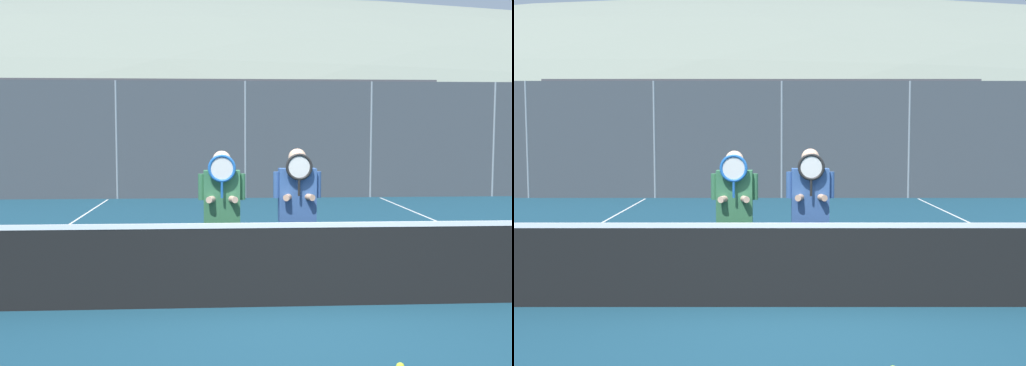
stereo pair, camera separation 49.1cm
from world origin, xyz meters
TOP-DOWN VIEW (x-y plane):
  - ground_plane at (0.00, 0.00)m, footprint 120.00×120.00m
  - hill_distant at (0.00, 61.31)m, footprint 140.66×78.14m
  - clubhouse_building at (-0.65, 20.03)m, footprint 16.45×5.50m
  - fence_back at (0.00, 11.23)m, footprint 21.63×0.06m
  - tennis_net at (0.00, 0.00)m, footprint 10.30×0.09m
  - court_line_left_sideline at (-3.83, 3.00)m, footprint 0.05×16.00m
  - player_leftmost at (-0.76, 0.78)m, footprint 0.57×0.34m
  - player_center_left at (0.15, 0.81)m, footprint 0.58×0.34m
  - car_far_left at (-6.66, 14.31)m, footprint 4.68×1.94m
  - car_left_of_center at (-1.38, 14.14)m, footprint 4.12×2.06m
  - car_center at (3.56, 13.79)m, footprint 4.00×1.90m

SIDE VIEW (x-z plane):
  - ground_plane at x=0.00m, z-range 0.00..0.00m
  - hill_distant at x=0.00m, z-range -13.67..13.67m
  - court_line_left_sideline at x=-3.83m, z-range 0.00..0.01m
  - tennis_net at x=0.00m, z-range -0.03..0.99m
  - car_left_of_center at x=-1.38m, z-range 0.03..1.69m
  - car_far_left at x=-6.66m, z-range 0.02..1.83m
  - car_center at x=3.56m, z-range 0.01..1.83m
  - player_leftmost at x=-0.76m, z-range 0.17..1.85m
  - player_center_left at x=0.15m, z-range 0.17..1.88m
  - fence_back at x=0.00m, z-range 0.00..3.30m
  - clubhouse_building at x=-0.65m, z-range 0.02..3.85m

